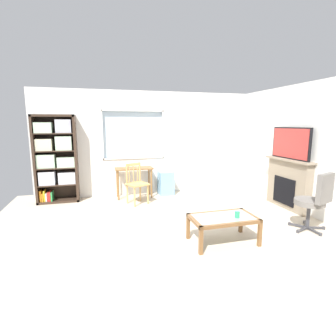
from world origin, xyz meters
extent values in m
cube|color=beige|center=(0.00, 0.00, -0.01)|extent=(6.41, 5.66, 0.02)
cube|color=white|center=(0.00, 2.33, 0.46)|extent=(5.41, 0.12, 0.91)
cube|color=white|center=(0.00, 2.33, 2.33)|extent=(5.41, 0.12, 0.46)
cube|color=white|center=(-1.90, 2.33, 1.50)|extent=(1.60, 0.12, 1.19)
cube|color=white|center=(1.54, 2.33, 1.50)|extent=(2.32, 0.12, 1.19)
cube|color=silver|center=(-0.36, 2.34, 1.50)|extent=(1.49, 0.02, 1.19)
cube|color=white|center=(-0.36, 2.27, 0.93)|extent=(1.55, 0.06, 0.03)
cube|color=white|center=(-0.36, 2.27, 2.08)|extent=(1.55, 0.06, 0.03)
cube|color=white|center=(-1.10, 2.27, 1.50)|extent=(0.03, 0.06, 1.19)
cube|color=white|center=(0.38, 2.27, 1.50)|extent=(0.03, 0.06, 1.19)
cube|color=white|center=(2.76, 0.00, 1.28)|extent=(0.12, 4.86, 2.56)
cube|color=#38281E|center=(-2.56, 2.08, 0.98)|extent=(0.05, 0.38, 1.97)
cube|color=#38281E|center=(-1.71, 2.08, 0.98)|extent=(0.05, 0.38, 1.97)
cube|color=#38281E|center=(-2.14, 2.08, 1.94)|extent=(0.90, 0.38, 0.05)
cube|color=#38281E|center=(-2.14, 2.08, 0.03)|extent=(0.90, 0.38, 0.05)
cube|color=#38281E|center=(-2.14, 2.26, 0.98)|extent=(0.90, 0.02, 1.97)
cube|color=#38281E|center=(-2.14, 2.08, 0.41)|extent=(0.85, 0.36, 0.02)
cube|color=#38281E|center=(-2.14, 2.08, 0.79)|extent=(0.85, 0.36, 0.02)
cube|color=#38281E|center=(-2.14, 2.08, 1.18)|extent=(0.85, 0.36, 0.02)
cube|color=#38281E|center=(-2.14, 2.08, 1.56)|extent=(0.85, 0.36, 0.02)
cube|color=silver|center=(-2.35, 2.07, 0.57)|extent=(0.33, 0.29, 0.30)
cube|color=silver|center=(-1.93, 2.07, 0.55)|extent=(0.36, 0.27, 0.27)
cube|color=#B7D6B2|center=(-2.34, 2.07, 0.95)|extent=(0.37, 0.28, 0.30)
cube|color=#B7D6B2|center=(-1.92, 2.07, 0.92)|extent=(0.38, 0.32, 0.23)
cube|color=beige|center=(-2.36, 2.07, 1.32)|extent=(0.34, 0.28, 0.26)
cube|color=#B7D6B2|center=(-1.95, 2.07, 1.34)|extent=(0.34, 0.28, 0.31)
cube|color=#B7D6B2|center=(-2.34, 2.07, 1.68)|extent=(0.35, 0.32, 0.23)
cube|color=#B2B2BC|center=(-1.93, 2.07, 1.72)|extent=(0.33, 0.30, 0.29)
cube|color=orange|center=(-2.51, 2.06, 0.17)|extent=(0.03, 0.25, 0.24)
cube|color=orange|center=(-2.46, 2.06, 0.14)|extent=(0.03, 0.27, 0.18)
cube|color=yellow|center=(-2.43, 2.06, 0.17)|extent=(0.03, 0.24, 0.24)
cube|color=white|center=(-2.39, 2.06, 0.14)|extent=(0.03, 0.24, 0.18)
cube|color=red|center=(-2.35, 2.06, 0.15)|extent=(0.04, 0.23, 0.20)
cube|color=red|center=(-2.31, 2.06, 0.15)|extent=(0.02, 0.26, 0.21)
cube|color=green|center=(-2.27, 2.06, 0.15)|extent=(0.03, 0.29, 0.20)
cube|color=brown|center=(-0.41, 1.98, 0.71)|extent=(0.89, 0.39, 0.03)
cylinder|color=brown|center=(-0.80, 1.83, 0.35)|extent=(0.04, 0.04, 0.70)
cylinder|color=brown|center=(-0.01, 1.83, 0.35)|extent=(0.04, 0.04, 0.70)
cylinder|color=brown|center=(-0.80, 2.12, 0.35)|extent=(0.04, 0.04, 0.70)
cylinder|color=brown|center=(-0.01, 2.12, 0.35)|extent=(0.04, 0.04, 0.70)
cube|color=tan|center=(-0.41, 1.43, 0.45)|extent=(0.54, 0.53, 0.04)
cylinder|color=tan|center=(-0.51, 1.22, 0.22)|extent=(0.04, 0.04, 0.43)
cylinder|color=tan|center=(-0.20, 1.35, 0.22)|extent=(0.04, 0.04, 0.43)
cylinder|color=tan|center=(-0.63, 1.51, 0.22)|extent=(0.04, 0.04, 0.43)
cylinder|color=tan|center=(-0.32, 1.64, 0.22)|extent=(0.04, 0.04, 0.43)
cylinder|color=tan|center=(-0.63, 1.51, 0.68)|extent=(0.04, 0.04, 0.45)
cylinder|color=tan|center=(-0.32, 1.64, 0.68)|extent=(0.04, 0.04, 0.45)
cube|color=tan|center=(-0.48, 1.58, 0.87)|extent=(0.35, 0.17, 0.06)
cylinder|color=tan|center=(-0.57, 1.54, 0.65)|extent=(0.02, 0.02, 0.35)
cylinder|color=tan|center=(-0.48, 1.58, 0.65)|extent=(0.02, 0.02, 0.35)
cylinder|color=tan|center=(-0.38, 1.62, 0.65)|extent=(0.02, 0.02, 0.35)
cube|color=#72ADDB|center=(0.39, 2.03, 0.29)|extent=(0.35, 0.40, 0.59)
cube|color=gray|center=(2.61, 0.31, 0.51)|extent=(0.18, 1.11, 1.01)
cube|color=black|center=(2.52, 0.31, 0.38)|extent=(0.03, 0.61, 0.56)
cube|color=gray|center=(2.59, 0.31, 1.03)|extent=(0.26, 1.21, 0.04)
cube|color=black|center=(2.59, 0.31, 1.38)|extent=(0.05, 1.04, 0.65)
cube|color=#B2332D|center=(2.57, 0.31, 1.38)|extent=(0.01, 0.99, 0.60)
cylinder|color=slate|center=(2.15, -0.74, 0.48)|extent=(0.48, 0.48, 0.09)
cube|color=slate|center=(2.22, -0.95, 0.76)|extent=(0.40, 0.20, 0.48)
cylinder|color=#38383D|center=(2.15, -0.74, 0.24)|extent=(0.06, 0.06, 0.42)
cube|color=#38383D|center=(2.02, -0.79, 0.03)|extent=(0.28, 0.12, 0.03)
cylinder|color=#38383D|center=(1.89, -0.83, 0.03)|extent=(0.05, 0.05, 0.05)
cube|color=#38383D|center=(2.16, -0.88, 0.03)|extent=(0.04, 0.28, 0.03)
cylinder|color=#38383D|center=(2.16, -1.02, 0.03)|extent=(0.05, 0.05, 0.05)
cube|color=#38383D|center=(2.29, -0.79, 0.03)|extent=(0.28, 0.12, 0.03)
cylinder|color=#38383D|center=(2.42, -0.83, 0.03)|extent=(0.05, 0.05, 0.05)
cube|color=#38383D|center=(2.24, -0.63, 0.03)|extent=(0.19, 0.25, 0.03)
cylinder|color=#38383D|center=(2.32, -0.52, 0.03)|extent=(0.05, 0.05, 0.05)
cube|color=#38383D|center=(2.07, -0.63, 0.03)|extent=(0.20, 0.25, 0.03)
cylinder|color=#38383D|center=(1.99, -0.52, 0.03)|extent=(0.05, 0.05, 0.05)
cube|color=#8C9E99|center=(0.54, -0.81, 0.40)|extent=(0.87, 0.47, 0.02)
cube|color=brown|center=(0.54, -1.06, 0.38)|extent=(0.97, 0.05, 0.05)
cube|color=brown|center=(0.54, -0.55, 0.38)|extent=(0.97, 0.05, 0.05)
cube|color=brown|center=(0.08, -0.81, 0.38)|extent=(0.05, 0.57, 0.05)
cube|color=brown|center=(1.00, -0.81, 0.38)|extent=(0.05, 0.57, 0.05)
cube|color=brown|center=(0.08, -1.06, 0.18)|extent=(0.05, 0.05, 0.36)
cube|color=brown|center=(1.00, -1.06, 0.18)|extent=(0.05, 0.05, 0.36)
cube|color=brown|center=(0.08, -0.55, 0.18)|extent=(0.05, 0.05, 0.36)
cube|color=brown|center=(1.00, -0.55, 0.18)|extent=(0.05, 0.05, 0.36)
cylinder|color=#33B770|center=(0.72, -0.89, 0.45)|extent=(0.07, 0.07, 0.09)
camera|label=1|loc=(-1.23, -4.13, 1.78)|focal=27.65mm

